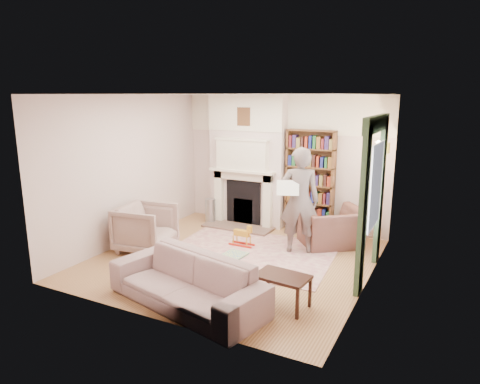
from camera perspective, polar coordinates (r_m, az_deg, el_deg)
The scene contains 25 objects.
floor at distance 7.52m, azimuth -0.88°, elevation -8.95°, with size 4.50×4.50×0.00m, color brown.
ceiling at distance 6.99m, azimuth -0.96°, elevation 12.90°, with size 4.50×4.50×0.00m, color white.
wall_back at distance 9.14m, azimuth 5.75°, elevation 4.00°, with size 4.50×4.50×0.00m, color beige.
wall_front at distance 5.30m, azimuth -12.46°, elevation -2.69°, with size 4.50×4.50×0.00m, color beige.
wall_left at distance 8.40m, azimuth -14.60°, elevation 2.88°, with size 4.50×4.50×0.00m, color beige.
wall_right at distance 6.40m, azimuth 17.15°, elevation -0.30°, with size 4.50×4.50×0.00m, color beige.
fireplace at distance 9.26m, azimuth 0.96°, elevation 4.10°, with size 1.70×0.58×2.80m.
bookcase at distance 8.84m, azimuth 9.33°, elevation 2.12°, with size 1.00×0.24×1.85m, color brown.
window at distance 6.78m, azimuth 17.66°, elevation 0.81°, with size 0.02×0.90×1.30m, color silver.
curtain_left at distance 6.17m, azimuth 16.07°, elevation -2.62°, with size 0.07×0.32×2.40m, color #304A2F.
curtain_right at distance 7.51m, azimuth 18.19°, elevation -0.05°, with size 0.07×0.32×2.40m, color #304A2F.
pelmet at distance 6.67m, azimuth 17.82°, elevation 8.69°, with size 0.09×1.70×0.24m, color #304A2F.
wall_sconce at distance 7.82m, azimuth 17.79°, elevation 5.67°, with size 0.20×0.24×0.24m, color gold, non-canonical shape.
rug at distance 7.81m, azimuth 1.38°, elevation -8.06°, with size 2.91×2.24×0.01m, color beige.
armchair_reading at distance 8.24m, azimuth 12.17°, elevation -4.62°, with size 1.11×0.97×0.72m, color #50342A.
armchair_left at distance 7.99m, azimuth -12.44°, elevation -4.72°, with size 0.91×0.93×0.85m, color #A39A86.
sofa at distance 5.92m, azimuth -7.13°, elevation -11.77°, with size 2.30×0.90×0.67m, color #A59488.
man_reading at distance 7.65m, azimuth 7.94°, elevation -1.15°, with size 0.70×0.46×1.92m, color #5C4D4A.
newspaper at distance 7.46m, azimuth 6.40°, elevation 0.55°, with size 0.39×0.02×0.27m, color white.
coffee_table at distance 5.91m, azimuth 5.63°, elevation -12.98°, with size 0.70×0.45×0.45m, color black, non-canonical shape.
paraffin_heater at distance 9.53m, azimuth -3.97°, elevation -2.52°, with size 0.24×0.24×0.55m, color #9EA0A5.
rocking_horse at distance 8.08m, azimuth 0.23°, elevation -5.81°, with size 0.48×0.19×0.42m, color #C38820, non-canonical shape.
board_game at distance 7.65m, azimuth -0.73°, elevation -8.35°, with size 0.38×0.38×0.03m, color #E5DE51.
game_box_lid at distance 7.71m, azimuth -5.03°, elevation -8.15°, with size 0.30×0.20×0.05m, color #9D2C12.
comic_annuals at distance 7.15m, azimuth -1.63°, elevation -9.97°, with size 0.70×0.52×0.02m.
Camera 1 is at (3.29, -6.16, 2.79)m, focal length 32.00 mm.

